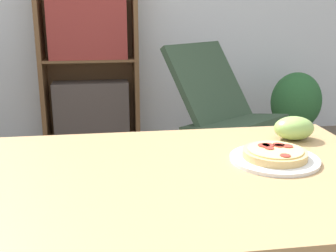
{
  "coord_description": "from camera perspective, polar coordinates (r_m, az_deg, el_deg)",
  "views": [
    {
      "loc": [
        -0.02,
        -1.12,
        1.14
      ],
      "look_at": [
        0.15,
        0.07,
        0.8
      ],
      "focal_mm": 45.0,
      "sensor_mm": 36.0,
      "label": 1
    }
  ],
  "objects": [
    {
      "name": "lounge_chair_far",
      "position": [
        3.02,
        7.63,
        -0.58
      ],
      "size": [
        0.86,
        0.95,
        0.88
      ],
      "rotation": [
        0.0,
        0.0,
        0.61
      ],
      "color": "slate",
      "rests_on": "ground_plane"
    },
    {
      "name": "pizza_on_plate",
      "position": [
        1.17,
        14.23,
        -3.95
      ],
      "size": [
        0.24,
        0.24,
        0.04
      ],
      "color": "white",
      "rests_on": "dining_table"
    },
    {
      "name": "bookshelf",
      "position": [
        3.6,
        -10.56,
        7.86
      ],
      "size": [
        0.8,
        0.3,
        1.42
      ],
      "color": "brown",
      "rests_on": "ground_plane"
    },
    {
      "name": "grape_bunch",
      "position": [
        1.37,
        16.7,
        -0.27
      ],
      "size": [
        0.13,
        0.1,
        0.07
      ],
      "color": "#93BC5B",
      "rests_on": "dining_table"
    },
    {
      "name": "potted_plant_floor",
      "position": [
        3.68,
        16.89,
        2.42
      ],
      "size": [
        0.42,
        0.36,
        0.62
      ],
      "color": "#8E5B42",
      "rests_on": "ground_plane"
    },
    {
      "name": "dining_table",
      "position": [
        1.1,
        -3.96,
        -11.46
      ],
      "size": [
        1.32,
        0.74,
        0.74
      ],
      "color": "tan",
      "rests_on": "ground_plane"
    }
  ]
}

